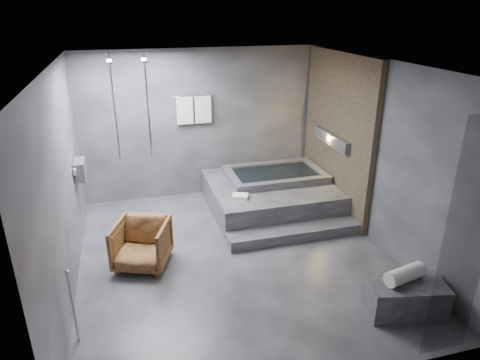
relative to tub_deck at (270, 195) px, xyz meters
name	(u,v)px	position (x,y,z in m)	size (l,w,h in m)	color
room	(258,139)	(-0.65, -1.21, 1.48)	(5.00, 5.04, 2.82)	#2D2D2F
tub_deck	(270,195)	(0.00, 0.00, 0.00)	(2.20, 2.00, 0.50)	#323235
tub_step	(294,233)	(0.00, -1.18, -0.16)	(2.20, 0.36, 0.18)	#323235
concrete_bench	(405,297)	(0.62, -3.20, -0.04)	(0.91, 0.50, 0.41)	#2E2E30
driftwood_chair	(142,244)	(-2.40, -1.30, 0.09)	(0.73, 0.75, 0.68)	#482812
rolled_towel	(405,274)	(0.60, -3.15, 0.26)	(0.19, 0.19, 0.53)	white
deck_towel	(240,196)	(-0.72, -0.50, 0.28)	(0.26, 0.19, 0.07)	white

